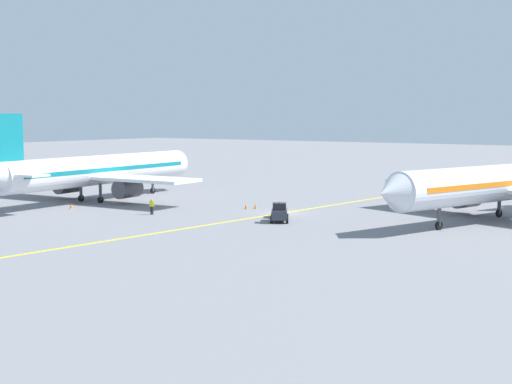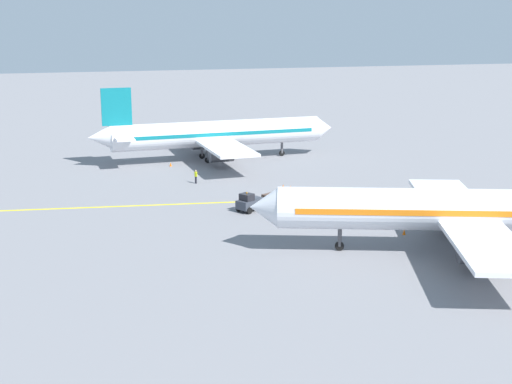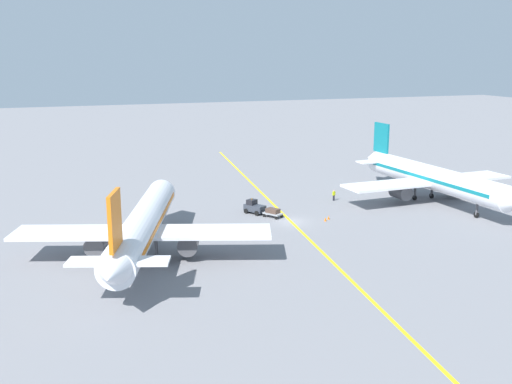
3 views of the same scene
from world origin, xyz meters
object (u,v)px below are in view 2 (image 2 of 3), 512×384
at_px(ground_crew_worker, 196,176).
at_px(traffic_cone_by_wingtip, 404,232).
at_px(airplane_at_gate, 215,134).
at_px(traffic_cone_near_nose, 171,164).
at_px(traffic_cone_far_edge, 283,187).
at_px(airplane_adjacent_stand, 459,211).
at_px(baggage_cart_trailing, 271,198).
at_px(traffic_cone_mid_apron, 291,188).
at_px(baggage_tug_dark, 250,203).

xyz_separation_m(ground_crew_worker, traffic_cone_by_wingtip, (26.02, 14.65, -0.63)).
xyz_separation_m(airplane_at_gate, traffic_cone_near_nose, (2.57, -6.81, -3.43)).
bearing_deg(traffic_cone_far_edge, traffic_cone_by_wingtip, 14.43).
bearing_deg(traffic_cone_by_wingtip, airplane_adjacent_stand, 18.47).
distance_m(baggage_cart_trailing, traffic_cone_near_nose, 24.39).
bearing_deg(traffic_cone_near_nose, airplane_at_gate, 110.69).
bearing_deg(baggage_cart_trailing, traffic_cone_by_wingtip, 32.89).
relative_size(ground_crew_worker, traffic_cone_far_edge, 3.05).
xyz_separation_m(traffic_cone_mid_apron, traffic_cone_by_wingtip, (19.64, 4.60, 0.00)).
relative_size(airplane_at_gate, traffic_cone_far_edge, 64.57).
distance_m(airplane_adjacent_stand, traffic_cone_near_nose, 46.59).
distance_m(baggage_tug_dark, traffic_cone_near_nose, 25.42).
bearing_deg(traffic_cone_mid_apron, baggage_tug_dark, -42.58).
xyz_separation_m(airplane_at_gate, traffic_cone_far_edge, (19.11, 3.93, -3.43)).
xyz_separation_m(baggage_cart_trailing, traffic_cone_mid_apron, (-5.96, 4.25, -0.49)).
bearing_deg(airplane_at_gate, baggage_cart_trailing, 0.76).
height_order(airplane_at_gate, traffic_cone_mid_apron, airplane_at_gate).
xyz_separation_m(airplane_at_gate, airplane_adjacent_stand, (45.42, 11.14, 0.00)).
bearing_deg(ground_crew_worker, traffic_cone_near_nose, -172.99).
xyz_separation_m(baggage_tug_dark, traffic_cone_far_edge, (-8.50, 6.40, -0.63)).
distance_m(airplane_adjacent_stand, traffic_cone_far_edge, 27.49).
xyz_separation_m(airplane_at_gate, baggage_cart_trailing, (25.89, 0.34, -2.95)).
bearing_deg(traffic_cone_mid_apron, baggage_cart_trailing, -35.48).
distance_m(airplane_at_gate, traffic_cone_far_edge, 19.81).
bearing_deg(baggage_cart_trailing, airplane_adjacent_stand, 28.94).
bearing_deg(traffic_cone_far_edge, baggage_tug_dark, -36.98).
relative_size(baggage_tug_dark, traffic_cone_by_wingtip, 6.08).
distance_m(airplane_at_gate, traffic_cone_by_wingtip, 40.77).
bearing_deg(airplane_adjacent_stand, airplane_at_gate, -166.21).
relative_size(airplane_at_gate, traffic_cone_near_nose, 64.57).
height_order(traffic_cone_near_nose, traffic_cone_mid_apron, same).
height_order(baggage_cart_trailing, traffic_cone_by_wingtip, baggage_cart_trailing).
distance_m(airplane_at_gate, baggage_cart_trailing, 26.06).
xyz_separation_m(baggage_cart_trailing, traffic_cone_by_wingtip, (13.69, 8.85, -0.49)).
height_order(baggage_cart_trailing, ground_crew_worker, ground_crew_worker).
bearing_deg(baggage_cart_trailing, traffic_cone_far_edge, 152.10).
xyz_separation_m(airplane_adjacent_stand, traffic_cone_mid_apron, (-25.49, -6.56, -3.43)).
distance_m(baggage_tug_dark, traffic_cone_far_edge, 10.66).
xyz_separation_m(ground_crew_worker, traffic_cone_far_edge, (5.55, 9.38, -0.63)).
xyz_separation_m(baggage_tug_dark, traffic_cone_mid_apron, (-7.68, 7.06, -0.63)).
xyz_separation_m(traffic_cone_by_wingtip, traffic_cone_far_edge, (-20.46, -5.26, 0.00)).
bearing_deg(traffic_cone_by_wingtip, traffic_cone_mid_apron, -166.81).
relative_size(airplane_adjacent_stand, traffic_cone_mid_apron, 62.88).
height_order(airplane_adjacent_stand, traffic_cone_far_edge, airplane_adjacent_stand).
distance_m(airplane_at_gate, traffic_cone_near_nose, 8.04).
bearing_deg(airplane_at_gate, traffic_cone_by_wingtip, 13.08).
height_order(airplane_at_gate, traffic_cone_by_wingtip, airplane_at_gate).
bearing_deg(airplane_at_gate, traffic_cone_far_edge, 11.62).
distance_m(traffic_cone_near_nose, traffic_cone_far_edge, 19.72).
bearing_deg(airplane_adjacent_stand, baggage_cart_trailing, -151.06).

